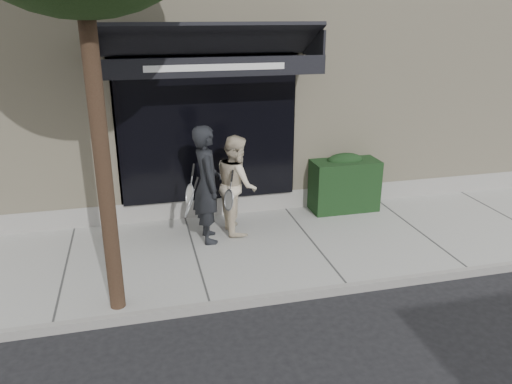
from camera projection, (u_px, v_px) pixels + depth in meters
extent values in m
plane|color=black|center=(311.00, 246.00, 8.61)|extent=(80.00, 80.00, 0.00)
cube|color=#999A94|center=(311.00, 243.00, 8.59)|extent=(20.00, 3.00, 0.12)
cube|color=gray|center=(348.00, 288.00, 7.17)|extent=(20.00, 0.10, 0.14)
cube|color=beige|center=(246.00, 58.00, 12.23)|extent=(14.00, 7.00, 5.50)
cube|color=gray|center=(283.00, 199.00, 10.08)|extent=(14.02, 0.42, 0.50)
cube|color=black|center=(208.00, 129.00, 9.07)|extent=(3.20, 0.30, 2.60)
cube|color=gray|center=(117.00, 132.00, 8.85)|extent=(0.08, 0.40, 2.60)
cube|color=gray|center=(289.00, 123.00, 9.57)|extent=(0.08, 0.40, 2.60)
cube|color=gray|center=(204.00, 53.00, 8.75)|extent=(3.36, 0.40, 0.12)
cube|color=black|center=(210.00, 39.00, 8.02)|extent=(3.60, 1.03, 0.55)
cube|color=black|center=(216.00, 67.00, 7.70)|extent=(3.60, 0.05, 0.30)
cube|color=white|center=(216.00, 67.00, 7.67)|extent=(2.20, 0.01, 0.10)
cube|color=black|center=(95.00, 46.00, 7.65)|extent=(0.04, 1.00, 0.45)
cube|color=black|center=(314.00, 43.00, 8.45)|extent=(0.04, 1.00, 0.45)
cube|color=black|center=(343.00, 185.00, 9.79)|extent=(1.30, 0.70, 1.00)
ellipsoid|color=black|center=(345.00, 160.00, 9.62)|extent=(0.71, 0.38, 0.27)
cylinder|color=black|center=(100.00, 139.00, 5.88)|extent=(0.20, 0.20, 4.80)
imported|color=black|center=(207.00, 184.00, 8.27)|extent=(0.50, 0.74, 2.00)
torus|color=silver|center=(190.00, 195.00, 7.95)|extent=(0.15, 0.31, 0.30)
cylinder|color=silver|center=(190.00, 195.00, 7.95)|extent=(0.11, 0.28, 0.27)
cylinder|color=silver|center=(190.00, 195.00, 7.95)|extent=(0.18, 0.06, 0.05)
cylinder|color=black|center=(190.00, 195.00, 7.95)|extent=(0.20, 0.08, 0.07)
torus|color=silver|center=(189.00, 207.00, 7.89)|extent=(0.21, 0.33, 0.30)
cylinder|color=silver|center=(189.00, 207.00, 7.89)|extent=(0.17, 0.28, 0.26)
cylinder|color=silver|center=(189.00, 207.00, 7.89)|extent=(0.17, 0.07, 0.08)
cylinder|color=black|center=(189.00, 207.00, 7.89)|extent=(0.20, 0.09, 0.09)
imported|color=beige|center=(236.00, 184.00, 8.68)|extent=(0.69, 0.87, 1.74)
torus|color=silver|center=(229.00, 200.00, 8.35)|extent=(0.16, 0.31, 0.30)
cylinder|color=silver|center=(229.00, 200.00, 8.35)|extent=(0.13, 0.27, 0.27)
cylinder|color=silver|center=(229.00, 200.00, 8.35)|extent=(0.18, 0.07, 0.05)
cylinder|color=black|center=(229.00, 200.00, 8.35)|extent=(0.20, 0.09, 0.07)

